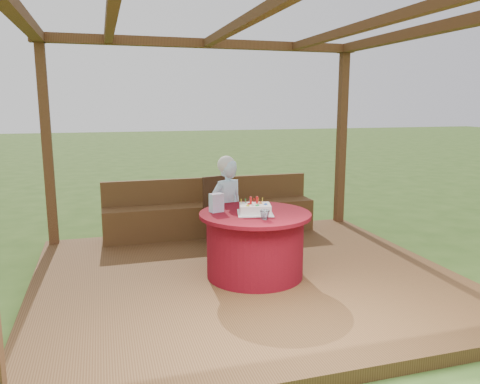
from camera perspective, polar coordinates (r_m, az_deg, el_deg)
name	(u,v)px	position (r m, az deg, el deg)	size (l,w,h in m)	color
ground	(246,285)	(5.25, 0.79, -11.28)	(60.00, 60.00, 0.00)	#304F1A
deck	(246,280)	(5.23, 0.79, -10.67)	(4.50, 4.00, 0.12)	brown
pergola	(247,59)	(4.89, 0.87, 15.88)	(4.50, 4.00, 2.72)	brown
bench	(211,216)	(6.72, -3.57, -2.93)	(3.00, 0.42, 0.80)	brown
table	(255,244)	(5.08, 1.83, -6.34)	(1.19, 1.19, 0.70)	maroon
chair	(222,206)	(6.27, -2.19, -1.72)	(0.54, 0.54, 0.89)	#3A2212
elderly_woman	(227,207)	(5.58, -1.65, -1.86)	(0.51, 0.42, 1.25)	#ABE1FF
birthday_cake	(255,209)	(4.95, 1.85, -2.04)	(0.45, 0.45, 0.17)	white
gift_bag	(216,203)	(5.01, -2.89, -1.32)	(0.14, 0.09, 0.20)	#F19CCF
drinking_glass	(265,215)	(4.70, 3.05, -2.79)	(0.10, 0.10, 0.09)	white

